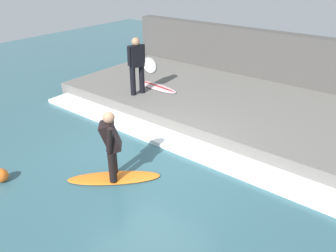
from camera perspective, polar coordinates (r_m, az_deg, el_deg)
ground_plane at (r=7.31m, az=-3.13°, el=-6.74°), size 28.00×28.00×0.00m
concrete_ledge at (r=9.90m, az=10.60°, el=3.65°), size 4.40×10.15×0.40m
back_wall at (r=11.77m, az=16.64°, el=10.84°), size 0.50×10.66×1.97m
wave_foam_crest at (r=7.99m, az=1.83°, el=-3.02°), size 0.71×9.64×0.11m
surfboard_riding at (r=6.94m, az=-9.35°, el=-8.89°), size 1.63×1.72×0.06m
surfer_riding at (r=6.48m, az=-9.91°, el=-2.83°), size 0.55×0.56×1.47m
surfer_waiting_near at (r=9.76m, az=-5.49°, el=10.85°), size 0.55×0.36×1.69m
surfboard_waiting_near at (r=10.50m, az=-1.96°, el=6.86°), size 0.64×1.67×0.07m
surfboard_spare at (r=12.84m, az=-3.22°, el=10.65°), size 1.84×1.79×0.06m
marker_buoy at (r=7.53m, az=-27.07°, el=-7.69°), size 0.29×0.29×0.29m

